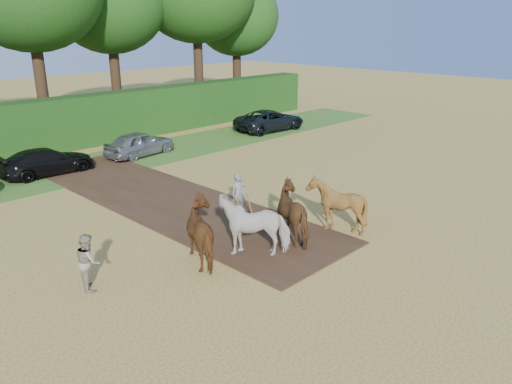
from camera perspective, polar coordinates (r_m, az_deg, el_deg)
name	(u,v)px	position (r m, az deg, el deg)	size (l,w,h in m)	color
ground	(261,266)	(15.53, 0.60, -8.42)	(120.00, 120.00, 0.00)	gold
earth_strip	(166,200)	(21.34, -10.27, -0.86)	(4.50, 17.00, 0.05)	#472D1C
grass_verge	(56,174)	(26.53, -21.84, 1.96)	(50.00, 5.00, 0.03)	#38601E
hedgerow	(16,131)	(30.28, -25.78, 6.31)	(46.00, 1.60, 3.00)	#14380F
spectator_near	(88,261)	(14.74, -18.62, -7.53)	(0.79, 0.62, 1.63)	#B1A78B
plough_team	(275,217)	(16.60, 2.21, -2.89)	(6.80, 5.04, 1.96)	brown
parked_cars	(64,160)	(26.40, -21.12, 3.48)	(35.51, 3.10, 1.43)	#B5B8BD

